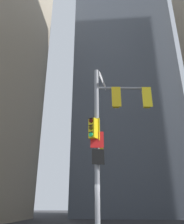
% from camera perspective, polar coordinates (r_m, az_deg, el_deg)
% --- Properties ---
extents(building_mid_block, '(16.10, 16.10, 36.30)m').
position_cam_1_polar(building_mid_block, '(40.95, 7.97, 1.45)').
color(building_mid_block, '#4C5460').
rests_on(building_mid_block, ground).
extents(signal_pole_assembly, '(3.33, 2.83, 8.58)m').
position_cam_1_polar(signal_pole_assembly, '(11.29, 3.75, -4.75)').
color(signal_pole_assembly, gray).
rests_on(signal_pole_assembly, ground).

